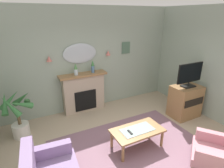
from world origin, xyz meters
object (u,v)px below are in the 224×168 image
wall_mirror (80,53)px  wall_sconce_left (49,59)px  coffee_table (137,132)px  fireplace (84,93)px  wall_sconce_right (108,53)px  tv_flatscreen (190,74)px  potted_plant_tall_palm (18,114)px  mantel_vase_centre (76,69)px  mantel_vase_left (93,66)px  tv_remote (130,132)px  armchair_beside_couch (221,152)px  tv_cabinet (185,101)px  framed_picture (126,48)px

wall_mirror → wall_sconce_left: bearing=-176.6°
wall_mirror → coffee_table: bearing=-78.7°
fireplace → wall_sconce_right: 1.38m
tv_flatscreen → potted_plant_tall_palm: size_ratio=0.72×
mantel_vase_centre → mantel_vase_left: bearing=0.0°
mantel_vase_centre → tv_remote: size_ratio=2.05×
wall_sconce_right → armchair_beside_couch: 3.68m
fireplace → mantel_vase_centre: bearing=-171.9°
wall_mirror → wall_sconce_right: (0.85, -0.05, -0.05)m
wall_mirror → tv_cabinet: bearing=-35.9°
framed_picture → tv_flatscreen: framed_picture is taller
potted_plant_tall_palm → tv_flatscreen: bearing=-14.7°
mantel_vase_centre → wall_sconce_left: (-0.65, 0.12, 0.34)m
mantel_vase_centre → mantel_vase_left: (0.50, 0.00, 0.03)m
wall_mirror → armchair_beside_couch: size_ratio=0.84×
framed_picture → mantel_vase_left: bearing=-171.5°
wall_mirror → tv_flatscreen: wall_mirror is taller
tv_cabinet → armchair_beside_couch: bearing=-117.1°
armchair_beside_couch → wall_mirror: bearing=114.7°
fireplace → framed_picture: 1.91m
wall_mirror → framed_picture: bearing=0.4°
wall_sconce_left → coffee_table: size_ratio=0.13×
framed_picture → coffee_table: bearing=-114.9°
coffee_table → wall_sconce_left: bearing=120.6°
fireplace → wall_sconce_left: size_ratio=9.71×
coffee_table → armchair_beside_couch: size_ratio=0.97×
tv_remote → coffee_table: bearing=5.6°
potted_plant_tall_palm → mantel_vase_left: bearing=13.7°
mantel_vase_centre → armchair_beside_couch: size_ratio=0.29×
fireplace → mantel_vase_left: mantel_vase_left is taller
coffee_table → potted_plant_tall_palm: 2.72m
tv_flatscreen → potted_plant_tall_palm: bearing=165.3°
tv_cabinet → wall_sconce_right: bearing=132.6°
wall_mirror → framed_picture: wall_mirror is taller
fireplace → potted_plant_tall_palm: bearing=-163.2°
tv_remote → wall_sconce_right: bearing=74.9°
wall_mirror → coffee_table: size_ratio=0.87×
mantel_vase_left → coffee_table: 2.29m
fireplace → wall_sconce_right: bearing=6.2°
wall_sconce_right → tv_remote: (-0.60, -2.22, -1.21)m
wall_mirror → tv_flatscreen: (2.41, -1.77, -0.46)m
mantel_vase_left → mantel_vase_centre: bearing=-180.0°
fireplace → coffee_table: bearing=-77.9°
fireplace → framed_picture: size_ratio=3.78×
fireplace → tv_flatscreen: tv_flatscreen is taller
framed_picture → wall_sconce_right: bearing=-174.7°
wall_mirror → mantel_vase_left: bearing=-29.5°
mantel_vase_left → tv_remote: mantel_vase_left is taller
tv_remote → tv_flatscreen: (2.16, 0.50, 0.79)m
fireplace → mantel_vase_left: size_ratio=3.77×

